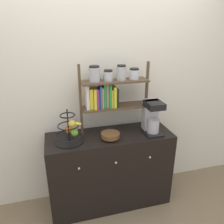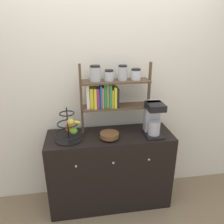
% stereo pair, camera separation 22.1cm
% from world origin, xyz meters
% --- Properties ---
extents(ground_plane, '(12.00, 12.00, 0.00)m').
position_xyz_m(ground_plane, '(0.00, 0.00, 0.00)').
color(ground_plane, '#847051').
extents(wall_back, '(7.00, 0.05, 2.60)m').
position_xyz_m(wall_back, '(0.00, 0.50, 1.30)').
color(wall_back, silver).
rests_on(wall_back, ground_plane).
extents(sideboard, '(1.33, 0.48, 0.87)m').
position_xyz_m(sideboard, '(0.00, 0.23, 0.44)').
color(sideboard, black).
rests_on(sideboard, ground_plane).
extents(coffee_maker, '(0.18, 0.26, 0.35)m').
position_xyz_m(coffee_maker, '(0.45, 0.19, 1.05)').
color(coffee_maker, black).
rests_on(coffee_maker, sideboard).
extents(fruit_stand, '(0.27, 0.27, 0.35)m').
position_xyz_m(fruit_stand, '(-0.41, 0.19, 0.99)').
color(fruit_stand, black).
rests_on(fruit_stand, sideboard).
extents(wooden_bowl, '(0.19, 0.19, 0.07)m').
position_xyz_m(wooden_bowl, '(-0.02, 0.15, 0.91)').
color(wooden_bowl, brown).
rests_on(wooden_bowl, sideboard).
extents(shelf_hutch, '(0.73, 0.20, 0.74)m').
position_xyz_m(shelf_hutch, '(0.01, 0.32, 1.34)').
color(shelf_hutch, brown).
rests_on(shelf_hutch, sideboard).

